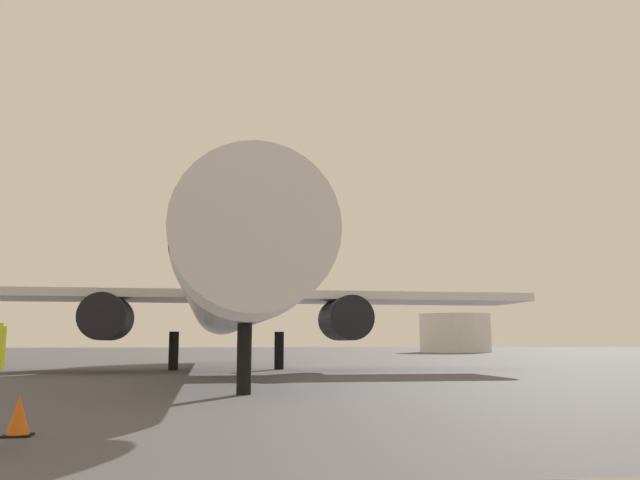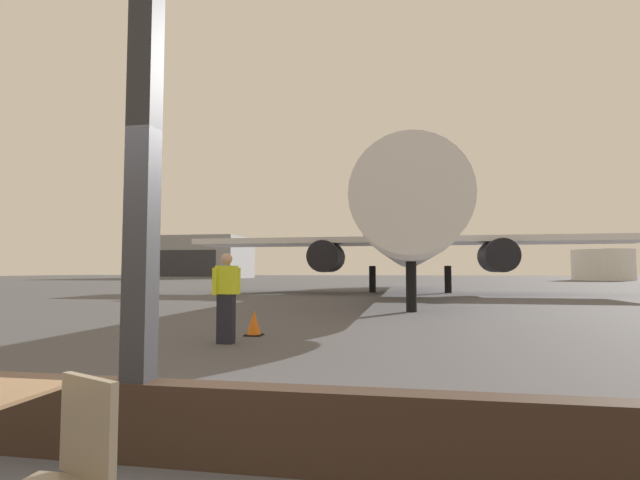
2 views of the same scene
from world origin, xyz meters
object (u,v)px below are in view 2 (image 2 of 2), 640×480
at_px(distant_hangar, 198,258).
at_px(fuel_storage_tank, 603,265).
at_px(airplane, 409,235).
at_px(ground_crew_worker, 226,297).
at_px(traffic_cone, 254,324).
at_px(cafe_chair_window_right, 66,469).

height_order(distant_hangar, fuel_storage_tank, distant_hangar).
height_order(airplane, fuel_storage_tank, airplane).
bearing_deg(distant_hangar, ground_crew_worker, -65.16).
bearing_deg(airplane, distant_hangar, 124.61).
distance_m(ground_crew_worker, traffic_cone, 1.37).
distance_m(cafe_chair_window_right, traffic_cone, 8.40).
xyz_separation_m(airplane, distant_hangar, (-39.84, 57.74, 0.38)).
relative_size(ground_crew_worker, traffic_cone, 3.14).
bearing_deg(airplane, traffic_cone, -99.95).
distance_m(traffic_cone, distant_hangar, 85.41).
bearing_deg(airplane, cafe_chair_window_right, -93.28).
bearing_deg(ground_crew_worker, fuel_storage_tank, 65.27).
bearing_deg(cafe_chair_window_right, airplane, 86.72).
xyz_separation_m(cafe_chair_window_right, ground_crew_worker, (-2.00, 7.00, 0.36)).
relative_size(distant_hangar, fuel_storage_tank, 2.13).
relative_size(airplane, distant_hangar, 1.79).
height_order(cafe_chair_window_right, fuel_storage_tank, fuel_storage_tank).
bearing_deg(ground_crew_worker, airplane, 80.15).
bearing_deg(airplane, ground_crew_worker, -99.85).
bearing_deg(fuel_storage_tank, ground_crew_worker, -114.73).
bearing_deg(traffic_cone, ground_crew_worker, -98.29).
relative_size(airplane, traffic_cone, 59.07).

